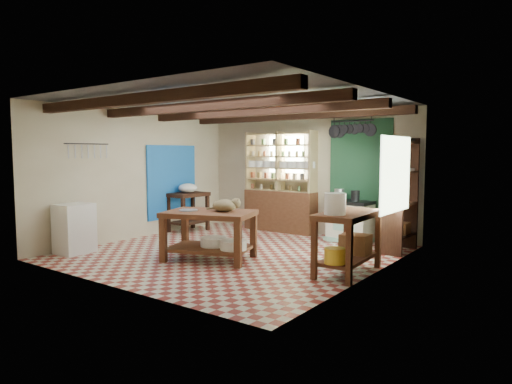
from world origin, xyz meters
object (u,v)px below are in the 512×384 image
Objects in this scene: stove at (350,221)px; cat at (225,205)px; prep_table at (188,212)px; right_counter at (348,243)px; work_table at (209,235)px; white_cabinet at (74,228)px.

stove is 1.89× the size of cat.
right_counter is at bearing -13.21° from prep_table.
stove is 0.96× the size of prep_table.
right_counter reaches higher than work_table.
white_cabinet is at bearing -162.87° from right_counter.
right_counter is at bearing -5.36° from work_table.
right_counter is at bearing -17.45° from cat.
stove is 0.66× the size of right_counter.
right_counter reaches higher than stove.
cat is (-1.97, -0.41, 0.44)m from right_counter.
white_cabinet is at bearing -88.41° from prep_table.
stove is 3.56m from prep_table.
prep_table is 2.93m from cat.
white_cabinet is 2.73m from cat.
work_table is at bearing -36.25° from prep_table.
stove is at bearing 18.93° from prep_table.
prep_table is at bearing 122.63° from work_table.
cat is at bearing -170.82° from right_counter.
work_table is at bearing -168.74° from right_counter.
work_table is 0.56m from cat.
stove is 2.43m from right_counter.
white_cabinet is at bearing -174.07° from work_table.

